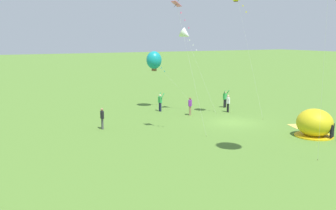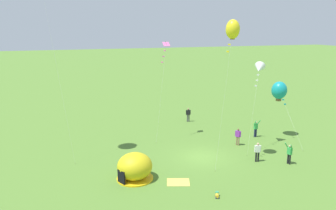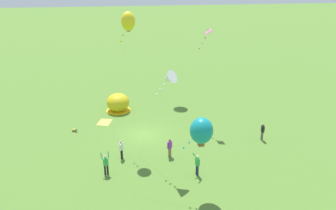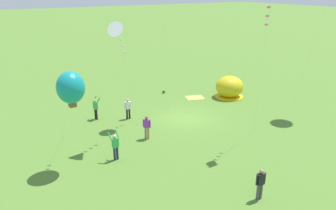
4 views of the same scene
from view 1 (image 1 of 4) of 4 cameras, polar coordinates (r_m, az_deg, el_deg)
ground_plane at (r=34.70m, az=9.51°, el=-2.52°), size 300.00×300.00×0.00m
popup_tent at (r=31.28m, az=20.51°, el=-2.52°), size 2.81×2.81×2.10m
picnic_blanket at (r=34.58m, az=18.47°, el=-2.94°), size 2.02×1.77×0.01m
toddler_crawling at (r=37.84m, az=19.63°, el=-1.66°), size 0.38×0.55×0.32m
person_flying_kite at (r=41.74m, az=8.28°, el=0.99°), size 0.54×0.68×1.89m
person_with_toddler at (r=32.06m, az=-9.53°, el=-1.79°), size 0.59×0.29×1.72m
person_watching_sky at (r=39.18m, az=8.70°, el=0.35°), size 0.57×0.34×1.72m
person_near_tent at (r=39.16m, az=-1.14°, el=0.51°), size 0.68×0.54×1.89m
person_strolling at (r=37.29m, az=3.22°, el=-0.03°), size 0.43×0.47×1.72m
kite_pink at (r=29.26m, az=1.67°, el=13.43°), size 1.99×2.01×10.00m
kite_white at (r=38.37m, az=2.58°, el=10.19°), size 3.04×3.04×8.25m
kite_teal at (r=40.91m, az=-2.04°, el=6.52°), size 1.58×5.41×5.91m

